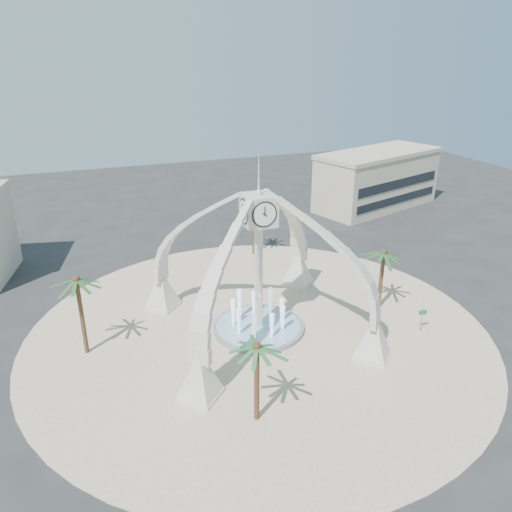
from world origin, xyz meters
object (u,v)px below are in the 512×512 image
object	(u,v)px
street_sign	(422,315)
palm_west	(76,281)
clock_tower	(259,262)
fountain	(258,327)
palm_north	(254,204)
palm_south	(257,347)
palm_east	(384,253)

from	to	relation	value
street_sign	palm_west	bearing A→B (deg)	175.95
palm_west	street_sign	world-z (taller)	palm_west
clock_tower	fountain	bearing A→B (deg)	90.00
palm_north	street_sign	distance (m)	23.37
palm_west	palm_south	size ratio (longest dim) A/B	1.14
palm_south	street_sign	bearing A→B (deg)	17.45
palm_south	street_sign	distance (m)	18.66
palm_west	street_sign	bearing A→B (deg)	-13.72
fountain	palm_west	world-z (taller)	palm_west
fountain	palm_east	distance (m)	13.27
clock_tower	palm_south	xyz separation A→B (m)	(-4.16, -10.66, -0.85)
fountain	palm_east	xyz separation A→B (m)	(12.13, -0.29, 5.36)
clock_tower	street_sign	xyz separation A→B (m)	(13.21, -5.20, -4.90)
palm_north	street_sign	size ratio (longest dim) A/B	3.17
palm_west	street_sign	size ratio (longest dim) A/B	3.31
palm_south	palm_east	bearing A→B (deg)	32.48
palm_west	street_sign	distance (m)	28.81
street_sign	palm_north	bearing A→B (deg)	119.00
clock_tower	palm_north	size ratio (longest dim) A/B	2.55
palm_north	palm_south	bearing A→B (deg)	-109.87
fountain	palm_east	size ratio (longest dim) A/B	1.23
palm_south	palm_north	bearing A→B (deg)	70.13
fountain	palm_west	bearing A→B (deg)	173.94
fountain	street_sign	world-z (taller)	fountain
palm_north	palm_south	size ratio (longest dim) A/B	1.09
palm_north	clock_tower	bearing A→B (deg)	-108.92
palm_east	palm_west	world-z (taller)	palm_west
clock_tower	palm_west	size ratio (longest dim) A/B	2.44
palm_east	palm_north	bearing A→B (deg)	111.27
clock_tower	palm_south	world-z (taller)	clock_tower
palm_south	street_sign	world-z (taller)	palm_south
palm_west	palm_north	world-z (taller)	palm_west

